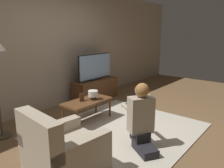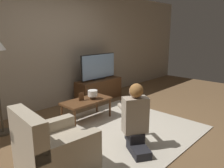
{
  "view_description": "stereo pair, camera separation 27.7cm",
  "coord_description": "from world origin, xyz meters",
  "px_view_note": "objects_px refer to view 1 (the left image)",
  "views": [
    {
      "loc": [
        -2.71,
        -2.06,
        1.64
      ],
      "look_at": [
        0.39,
        0.5,
        0.68
      ],
      "focal_mm": 35.0,
      "sensor_mm": 36.0,
      "label": 1
    },
    {
      "loc": [
        -2.53,
        -2.27,
        1.64
      ],
      "look_at": [
        0.39,
        0.5,
        0.68
      ],
      "focal_mm": 35.0,
      "sensor_mm": 36.0,
      "label": 2
    }
  ],
  "objects_px": {
    "tv": "(95,67)",
    "armchair": "(63,154)",
    "person_kneeling": "(141,117)",
    "table_lamp": "(93,94)",
    "coffee_table": "(87,103)"
  },
  "relations": [
    {
      "from": "tv",
      "to": "table_lamp",
      "type": "xyz_separation_m",
      "value": [
        -0.96,
        -0.86,
        -0.31
      ]
    },
    {
      "from": "tv",
      "to": "coffee_table",
      "type": "height_order",
      "value": "tv"
    },
    {
      "from": "armchair",
      "to": "person_kneeling",
      "type": "distance_m",
      "value": 1.16
    },
    {
      "from": "armchair",
      "to": "table_lamp",
      "type": "relative_size",
      "value": 4.75
    },
    {
      "from": "tv",
      "to": "person_kneeling",
      "type": "xyz_separation_m",
      "value": [
        -1.28,
        -2.11,
        -0.33
      ]
    },
    {
      "from": "coffee_table",
      "to": "table_lamp",
      "type": "xyz_separation_m",
      "value": [
        0.12,
        -0.04,
        0.15
      ]
    },
    {
      "from": "coffee_table",
      "to": "person_kneeling",
      "type": "relative_size",
      "value": 0.97
    },
    {
      "from": "armchair",
      "to": "table_lamp",
      "type": "bearing_deg",
      "value": -52.41
    },
    {
      "from": "person_kneeling",
      "to": "armchair",
      "type": "bearing_deg",
      "value": 12.45
    },
    {
      "from": "armchair",
      "to": "person_kneeling",
      "type": "relative_size",
      "value": 0.9
    },
    {
      "from": "person_kneeling",
      "to": "table_lamp",
      "type": "bearing_deg",
      "value": -73.14
    },
    {
      "from": "armchair",
      "to": "table_lamp",
      "type": "distance_m",
      "value": 1.67
    },
    {
      "from": "armchair",
      "to": "person_kneeling",
      "type": "bearing_deg",
      "value": -103.47
    },
    {
      "from": "tv",
      "to": "armchair",
      "type": "bearing_deg",
      "value": -143.54
    },
    {
      "from": "coffee_table",
      "to": "table_lamp",
      "type": "bearing_deg",
      "value": -18.73
    }
  ]
}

